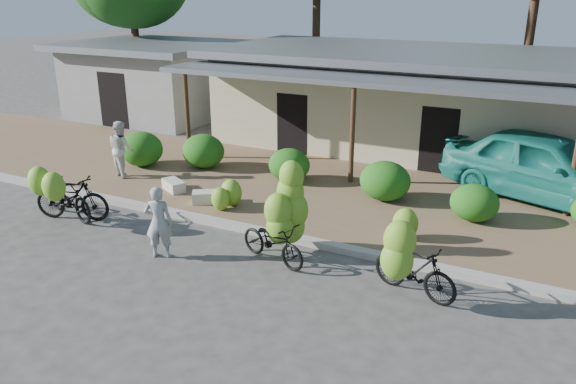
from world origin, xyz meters
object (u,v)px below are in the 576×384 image
at_px(bike_far_left, 65,195).
at_px(sack_far, 174,185).
at_px(sack_near, 209,197).
at_px(bystander, 121,149).
at_px(bike_center, 282,222).
at_px(teal_van, 546,167).
at_px(vendor, 159,222).
at_px(bike_right, 410,264).
at_px(bike_left, 69,196).

height_order(bike_far_left, sack_far, bike_far_left).
bearing_deg(sack_near, bystander, 168.28).
relative_size(bike_far_left, bike_center, 1.01).
xyz_separation_m(sack_near, teal_van, (7.67, 4.07, 0.74)).
bearing_deg(vendor, sack_near, -101.75).
height_order(bike_far_left, bike_right, bike_right).
xyz_separation_m(vendor, teal_van, (6.97, 6.91, 0.23)).
bearing_deg(sack_near, teal_van, 27.96).
xyz_separation_m(bike_right, teal_van, (1.86, 6.27, 0.30)).
bearing_deg(bike_center, bike_far_left, 111.73).
height_order(sack_near, teal_van, teal_van).
bearing_deg(bike_center, bystander, 86.77).
bearing_deg(teal_van, vendor, 153.87).
distance_m(bike_center, sack_far, 4.88).
xyz_separation_m(sack_far, teal_van, (9.07, 3.73, 0.75)).
relative_size(bike_far_left, teal_van, 0.40).
distance_m(bike_center, bystander, 6.97).
bearing_deg(bystander, bike_left, 131.46).
height_order(bike_right, bystander, bystander).
bearing_deg(bystander, vendor, 161.96).
xyz_separation_m(bike_left, teal_van, (10.14, 6.34, 0.37)).
bearing_deg(sack_near, bike_right, -20.68).
bearing_deg(vendor, bystander, -65.77).
bearing_deg(bike_right, bystander, 89.43).
relative_size(sack_near, bystander, 0.52).
xyz_separation_m(bike_right, bystander, (-9.34, 2.93, 0.22)).
height_order(bike_left, teal_van, teal_van).
height_order(bike_far_left, teal_van, teal_van).
distance_m(bike_right, sack_far, 7.66).
xyz_separation_m(bike_far_left, bystander, (-0.79, 2.89, 0.34)).
relative_size(bike_right, sack_near, 2.09).
bearing_deg(teal_van, sack_far, 131.48).
distance_m(sack_far, bystander, 2.26).
bearing_deg(teal_van, bike_right, -177.38).
xyz_separation_m(bike_center, bike_right, (2.82, -0.47, -0.10)).
bearing_deg(bike_right, sack_far, 87.45).
bearing_deg(sack_far, bike_far_left, -118.11).
height_order(bystander, teal_van, teal_van).
distance_m(bike_center, sack_near, 3.50).
xyz_separation_m(bike_left, bike_right, (8.29, 0.08, 0.07)).
distance_m(sack_near, bystander, 3.66).
distance_m(bike_left, vendor, 3.22).
bearing_deg(vendor, bike_right, 161.71).
relative_size(bike_right, bystander, 1.09).
height_order(bike_left, bike_right, bike_right).
bearing_deg(bike_center, sack_far, 82.21).
relative_size(bike_left, bike_center, 0.95).
bearing_deg(teal_van, bike_far_left, 140.04).
bearing_deg(sack_near, bike_far_left, -141.69).
height_order(bike_left, bystander, bystander).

